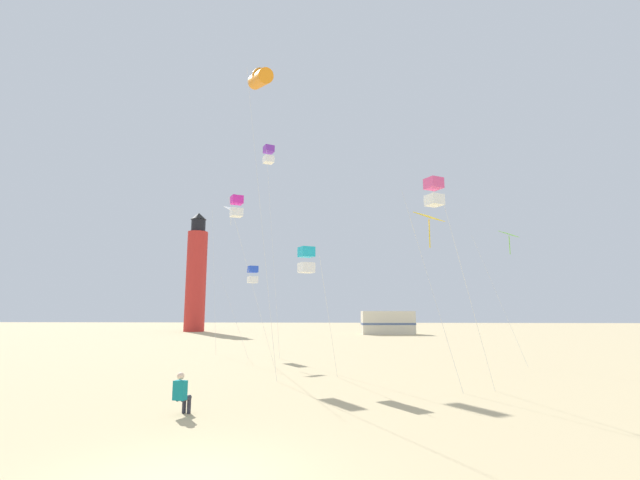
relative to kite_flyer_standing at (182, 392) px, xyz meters
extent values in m
cube|color=#147F84|center=(-0.02, -0.08, 0.07)|extent=(0.38, 0.30, 0.52)
sphere|color=beige|center=(-0.02, -0.08, 0.45)|extent=(0.20, 0.20, 0.20)
cylinder|color=#2D2D38|center=(0.10, 0.07, -0.17)|extent=(0.22, 0.38, 0.13)
cylinder|color=#2D2D38|center=(0.14, 0.23, -0.40)|extent=(0.11, 0.11, 0.42)
cylinder|color=#2D2D38|center=(-0.05, 0.12, -0.17)|extent=(0.22, 0.38, 0.13)
cylinder|color=#2D2D38|center=(-0.01, 0.27, -0.40)|extent=(0.11, 0.11, 0.42)
cylinder|color=silver|center=(-4.46, 17.60, 4.45)|extent=(1.17, 1.81, 10.13)
cube|color=white|center=(-3.56, 18.18, 9.51)|extent=(1.22, 1.22, 0.40)
cylinder|color=white|center=(-3.56, 18.18, 8.86)|extent=(0.04, 0.04, 1.10)
cylinder|color=silver|center=(7.76, 4.21, 3.21)|extent=(1.83, 0.95, 7.64)
cube|color=#E54C8C|center=(8.22, 5.12, 7.37)|extent=(0.82, 0.82, 0.44)
cube|color=white|center=(8.22, 5.12, 6.67)|extent=(0.82, 0.82, 0.44)
cylinder|color=silver|center=(3.88, 6.36, 1.92)|extent=(0.69, 2.00, 5.07)
cube|color=#1EB2D1|center=(2.88, 6.69, 4.80)|extent=(0.82, 0.82, 0.44)
cube|color=white|center=(2.88, 6.69, 4.10)|extent=(0.82, 0.82, 0.44)
cylinder|color=silver|center=(1.03, 5.70, 6.16)|extent=(1.46, 0.68, 13.54)
cylinder|color=orange|center=(0.70, 6.42, 12.92)|extent=(1.67, 2.56, 1.48)
sphere|color=orange|center=(0.70, 6.42, 13.07)|extent=(0.76, 0.76, 0.76)
cylinder|color=silver|center=(8.90, 3.12, 2.59)|extent=(2.05, 2.24, 6.40)
cube|color=yellow|center=(7.79, 4.13, 5.79)|extent=(1.22, 1.22, 0.40)
cylinder|color=yellow|center=(7.79, 4.13, 5.14)|extent=(0.04, 0.04, 1.10)
cylinder|color=silver|center=(0.18, 14.11, 5.81)|extent=(0.91, 0.94, 12.84)
cube|color=purple|center=(-0.28, 14.56, 12.58)|extent=(0.82, 0.82, 0.44)
cube|color=white|center=(-0.28, 14.56, 11.88)|extent=(0.82, 0.82, 0.44)
cylinder|color=silver|center=(13.01, 12.53, 3.03)|extent=(1.84, 2.35, 7.28)
cube|color=#72D12D|center=(14.18, 13.44, 6.66)|extent=(1.22, 1.22, 0.40)
cylinder|color=#72D12D|center=(14.18, 13.44, 6.01)|extent=(0.04, 0.04, 1.10)
cylinder|color=silver|center=(-2.55, 15.70, 2.02)|extent=(2.46, 1.87, 5.27)
cube|color=blue|center=(-1.62, 16.92, 5.00)|extent=(0.82, 0.82, 0.44)
cube|color=white|center=(-1.62, 16.92, 4.30)|extent=(0.82, 0.82, 0.44)
cylinder|color=silver|center=(-0.10, 9.48, 3.61)|extent=(2.10, 2.32, 8.45)
cube|color=#D826A5|center=(-1.26, 10.52, 8.18)|extent=(0.82, 0.82, 0.44)
cube|color=white|center=(-1.26, 10.52, 7.48)|extent=(0.82, 0.82, 0.44)
cylinder|color=red|center=(-16.33, 48.75, 6.39)|extent=(2.80, 2.80, 14.00)
cylinder|color=black|center=(-16.33, 48.75, 14.29)|extent=(2.00, 2.00, 1.80)
cone|color=black|center=(-16.33, 48.75, 15.69)|extent=(2.20, 2.20, 1.00)
cube|color=beige|center=(9.85, 42.99, 0.79)|extent=(6.56, 2.78, 2.80)
cube|color=#4C608C|center=(9.85, 42.99, 0.65)|extent=(6.60, 2.82, 0.24)
camera|label=1|loc=(4.54, -12.57, 2.24)|focal=24.84mm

